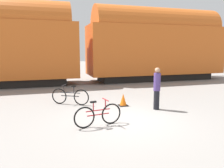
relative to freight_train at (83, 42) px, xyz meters
The scene contains 8 objects.
ground_plane 9.62m from the freight_train, 90.00° to the right, with size 80.00×80.00×0.00m, color gray.
freight_train is the anchor object (origin of this frame).
rail_near 3.12m from the freight_train, 90.00° to the right, with size 35.08×0.07×0.01m, color #4C4238.
rail_far 3.12m from the freight_train, 90.00° to the left, with size 35.08×0.07×0.01m, color #4C4238.
bicycle_black 7.12m from the freight_train, 104.57° to the right, with size 1.58×0.96×0.90m.
bicycle_maroon 9.96m from the freight_train, 96.52° to the right, with size 1.64×0.46×0.88m.
person_in_purple 8.71m from the freight_train, 78.38° to the right, with size 0.28×0.28×1.75m.
traffic_cone 7.84m from the freight_train, 85.50° to the right, with size 0.40×0.40×0.55m.
Camera 1 is at (-2.64, -7.10, 2.48)m, focal length 35.00 mm.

